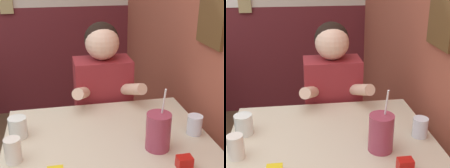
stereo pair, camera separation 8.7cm
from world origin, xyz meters
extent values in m
cube|color=brown|center=(1.44, 0.49, 1.25)|extent=(0.02, 0.25, 0.27)
cube|color=beige|center=(0.88, 0.29, 0.74)|extent=(0.94, 0.76, 0.04)
cylinder|color=black|center=(1.31, 0.63, 0.36)|extent=(0.04, 0.04, 0.72)
cube|color=maroon|center=(0.95, 0.81, 0.23)|extent=(0.31, 0.20, 0.46)
cube|color=maroon|center=(0.95, 0.81, 0.72)|extent=(0.34, 0.20, 0.52)
sphere|color=black|center=(0.95, 0.83, 1.09)|extent=(0.20, 0.20, 0.20)
sphere|color=beige|center=(0.95, 0.81, 1.08)|extent=(0.20, 0.20, 0.20)
cylinder|color=beige|center=(0.81, 0.67, 0.83)|extent=(0.14, 0.27, 0.15)
cylinder|color=beige|center=(1.08, 0.67, 0.83)|extent=(0.14, 0.27, 0.15)
cylinder|color=#99384C|center=(1.08, 0.17, 0.84)|extent=(0.11, 0.11, 0.17)
cylinder|color=white|center=(1.10, 0.17, 0.97)|extent=(0.01, 0.04, 0.14)
cylinder|color=silver|center=(1.29, 0.26, 0.80)|extent=(0.07, 0.07, 0.09)
cylinder|color=silver|center=(0.48, 0.39, 0.81)|extent=(0.08, 0.08, 0.10)
cylinder|color=silver|center=(0.47, 0.19, 0.81)|extent=(0.07, 0.07, 0.10)
cube|color=#B7140F|center=(1.14, 0.02, 0.78)|extent=(0.06, 0.04, 0.05)
camera|label=1|loc=(0.66, -0.93, 1.52)|focal=50.00mm
camera|label=2|loc=(0.74, -0.95, 1.52)|focal=50.00mm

